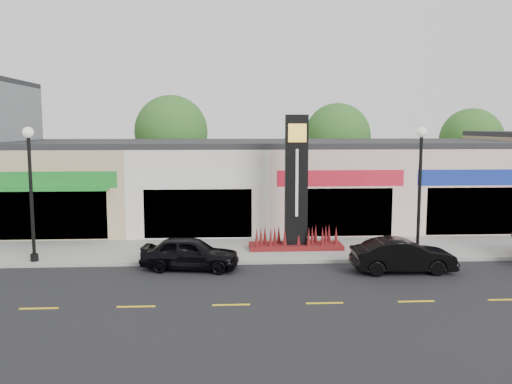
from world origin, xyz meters
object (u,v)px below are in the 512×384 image
lamp_west_near (31,180)px  pylon_sign (296,202)px  car_black_sedan (190,253)px  car_black_conv (403,256)px  lamp_east_near (420,178)px

lamp_west_near → pylon_sign: 11.19m
car_black_sedan → car_black_conv: bearing=-87.0°
lamp_west_near → lamp_east_near: (16.00, 0.00, 0.00)m
lamp_west_near → car_black_sedan: (6.43, -1.10, -2.82)m
lamp_west_near → car_black_sedan: 7.11m
car_black_conv → car_black_sedan: bearing=84.2°
lamp_east_near → pylon_sign: (-5.00, 1.70, -1.20)m
pylon_sign → car_black_conv: pylon_sign is taller
lamp_east_near → pylon_sign: pylon_sign is taller
lamp_west_near → pylon_sign: size_ratio=0.91×
lamp_east_near → pylon_sign: bearing=161.3°
lamp_west_near → lamp_east_near: bearing=0.0°
lamp_east_near → car_black_conv: lamp_east_near is taller
lamp_west_near → car_black_conv: 15.11m
lamp_east_near → car_black_conv: (-1.29, -1.97, -2.82)m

